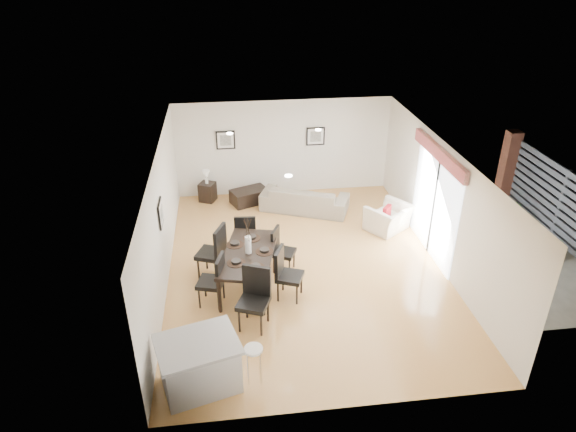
{
  "coord_description": "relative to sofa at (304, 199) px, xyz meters",
  "views": [
    {
      "loc": [
        -1.59,
        -9.5,
        6.39
      ],
      "look_at": [
        -0.33,
        0.4,
        1.09
      ],
      "focal_mm": 32.0,
      "sensor_mm": 36.0,
      "label": 1
    }
  ],
  "objects": [
    {
      "name": "dining_chair_wfar",
      "position": [
        -2.37,
        -2.87,
        0.34
      ],
      "size": [
        0.72,
        0.72,
        1.22
      ],
      "rotation": [
        0.0,
        0.0,
        -1.96
      ],
      "color": "black",
      "rests_on": "ground"
    },
    {
      "name": "courtyard_plant_a",
      "position": [
        5.17,
        -3.05,
        -0.04
      ],
      "size": [
        0.67,
        0.63,
        0.6
      ],
      "primitive_type": "imported",
      "rotation": [
        0.0,
        0.0,
        -0.39
      ],
      "color": "#315323",
      "rests_on": "ground"
    },
    {
      "name": "sofa",
      "position": [
        0.0,
        0.0,
        0.0
      ],
      "size": [
        2.48,
        1.72,
        0.68
      ],
      "primitive_type": "imported",
      "rotation": [
        0.0,
        0.0,
        2.75
      ],
      "color": "gray",
      "rests_on": "ground"
    },
    {
      "name": "sliding_door",
      "position": [
        2.54,
        -2.44,
        1.33
      ],
      "size": [
        0.12,
        2.7,
        2.57
      ],
      "color": "white",
      "rests_on": "wall_right"
    },
    {
      "name": "framed_print_left_wall",
      "position": [
        -3.39,
        -2.94,
        1.31
      ],
      "size": [
        0.04,
        0.52,
        0.52
      ],
      "rotation": [
        0.0,
        0.0,
        1.57
      ],
      "color": "black",
      "rests_on": "wall_left"
    },
    {
      "name": "dining_chair_efar",
      "position": [
        -0.98,
        -2.79,
        0.23
      ],
      "size": [
        0.6,
        0.6,
        1.01
      ],
      "rotation": [
        0.0,
        0.0,
        1.15
      ],
      "color": "black",
      "rests_on": "ground"
    },
    {
      "name": "wall_front",
      "position": [
        -0.42,
        -6.74,
        1.01
      ],
      "size": [
        6.0,
        0.04,
        2.7
      ],
      "primitive_type": "cube",
      "color": "silver",
      "rests_on": "ground"
    },
    {
      "name": "courtyard",
      "position": [
        5.75,
        -1.88,
        0.59
      ],
      "size": [
        6.0,
        6.0,
        2.0
      ],
      "color": "gray",
      "rests_on": "ground"
    },
    {
      "name": "courtyard_plant_b",
      "position": [
        5.12,
        -1.57,
        -0.02
      ],
      "size": [
        0.4,
        0.4,
        0.64
      ],
      "primitive_type": "imported",
      "rotation": [
        0.0,
        0.0,
        -0.1
      ],
      "color": "#315323",
      "rests_on": "ground"
    },
    {
      "name": "ground",
      "position": [
        -0.42,
        -2.74,
        -0.34
      ],
      "size": [
        8.0,
        8.0,
        0.0
      ],
      "primitive_type": "plane",
      "color": "tan",
      "rests_on": "ground"
    },
    {
      "name": "framed_print_back_right",
      "position": [
        0.48,
        1.23,
        1.31
      ],
      "size": [
        0.52,
        0.04,
        0.52
      ],
      "color": "black",
      "rests_on": "wall_back"
    },
    {
      "name": "table_lamp",
      "position": [
        -2.6,
        0.91,
        0.44
      ],
      "size": [
        0.2,
        0.2,
        0.38
      ],
      "color": "white",
      "rests_on": "side_table"
    },
    {
      "name": "dining_chair_foot",
      "position": [
        -1.69,
        -2.1,
        0.26
      ],
      "size": [
        0.51,
        0.51,
        1.06
      ],
      "rotation": [
        0.0,
        0.0,
        3.08
      ],
      "color": "black",
      "rests_on": "ground"
    },
    {
      "name": "wall_left",
      "position": [
        -3.42,
        -2.74,
        1.01
      ],
      "size": [
        0.04,
        8.0,
        2.7
      ],
      "primitive_type": "cube",
      "color": "silver",
      "rests_on": "ground"
    },
    {
      "name": "cushion",
      "position": [
        1.83,
        -1.43,
        0.2
      ],
      "size": [
        0.29,
        0.32,
        0.33
      ],
      "primitive_type": "cube",
      "rotation": [
        0.0,
        0.0,
        4.02
      ],
      "color": "#AA161E",
      "rests_on": "armchair"
    },
    {
      "name": "ceiling",
      "position": [
        -0.42,
        -2.74,
        2.36
      ],
      "size": [
        6.0,
        8.0,
        0.02
      ],
      "primitive_type": "cube",
      "color": "white",
      "rests_on": "wall_back"
    },
    {
      "name": "dining_chair_head",
      "position": [
        -1.64,
        -4.53,
        0.34
      ],
      "size": [
        0.7,
        0.7,
        1.21
      ],
      "rotation": [
        0.0,
        0.0,
        -0.39
      ],
      "color": "black",
      "rests_on": "ground"
    },
    {
      "name": "armchair",
      "position": [
        1.93,
        -1.33,
        -0.01
      ],
      "size": [
        1.35,
        1.32,
        0.66
      ],
      "primitive_type": "imported",
      "rotation": [
        0.0,
        0.0,
        3.78
      ],
      "color": "silver",
      "rests_on": "ground"
    },
    {
      "name": "vase",
      "position": [
        -1.68,
        -3.32,
        0.79
      ],
      "size": [
        0.96,
        1.51,
        0.8
      ],
      "color": "white",
      "rests_on": "dining_table"
    },
    {
      "name": "wall_back",
      "position": [
        -0.42,
        1.26,
        1.01
      ],
      "size": [
        6.0,
        0.04,
        2.7
      ],
      "primitive_type": "cube",
      "color": "silver",
      "rests_on": "ground"
    },
    {
      "name": "framed_print_back_left",
      "position": [
        -2.02,
        1.23,
        1.31
      ],
      "size": [
        0.52,
        0.04,
        0.52
      ],
      "color": "black",
      "rests_on": "wall_back"
    },
    {
      "name": "side_table",
      "position": [
        -2.6,
        0.91,
        -0.07
      ],
      "size": [
        0.53,
        0.53,
        0.53
      ],
      "primitive_type": "cube",
      "rotation": [
        0.0,
        0.0,
        -0.42
      ],
      "color": "black",
      "rests_on": "ground"
    },
    {
      "name": "bar_stool",
      "position": [
        -1.77,
        -5.97,
        0.24
      ],
      "size": [
        0.31,
        0.31,
        0.68
      ],
      "color": "white",
      "rests_on": "ground"
    },
    {
      "name": "dining_chair_wnear",
      "position": [
        -2.38,
        -3.84,
        0.28
      ],
      "size": [
        0.61,
        0.61,
        1.1
      ],
      "rotation": [
        0.0,
        0.0,
        -1.85
      ],
      "color": "black",
      "rests_on": "ground"
    },
    {
      "name": "wall_right",
      "position": [
        2.58,
        -2.74,
        1.01
      ],
      "size": [
        0.04,
        8.0,
        2.7
      ],
      "primitive_type": "cube",
      "color": "silver",
      "rests_on": "ground"
    },
    {
      "name": "dining_chair_enear",
      "position": [
        -0.99,
        -3.77,
        0.28
      ],
      "size": [
        0.65,
        0.65,
        1.11
      ],
      "rotation": [
        0.0,
        0.0,
        1.19
      ],
      "color": "black",
      "rests_on": "ground"
    },
    {
      "name": "coffee_table",
      "position": [
        -1.45,
        0.63,
        -0.14
      ],
      "size": [
        1.14,
        0.92,
        0.39
      ],
      "primitive_type": "cube",
      "rotation": [
        0.0,
        0.0,
        0.39
      ],
      "color": "black",
      "rests_on": "ground"
    },
    {
      "name": "kitchen_island",
      "position": [
        -2.65,
        -5.97,
        0.11
      ],
      "size": [
        1.48,
        1.28,
        0.89
      ],
      "rotation": [
        0.0,
        0.0,
        0.27
      ],
      "color": "silver",
      "rests_on": "ground"
    },
    {
      "name": "dining_table",
      "position": [
        -1.68,
        -3.32,
        0.4
      ],
      "size": [
        1.41,
        2.14,
        0.82
      ],
      "rotation": [
        0.0,
        0.0,
        -0.23
      ],
      "color": "black",
      "rests_on": "ground"
    }
  ]
}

